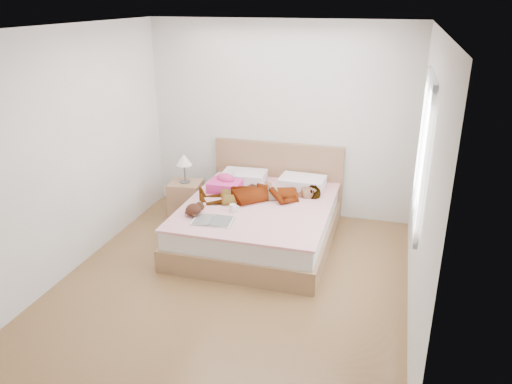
# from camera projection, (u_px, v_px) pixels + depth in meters

# --- Properties ---
(ground) EXTENTS (4.00, 4.00, 0.00)m
(ground) POSITION_uv_depth(u_px,v_px,m) (234.00, 280.00, 5.38)
(ground) COLOR #4E3018
(ground) RESTS_ON ground
(woman) EXTENTS (1.65, 1.13, 0.21)m
(woman) POSITION_uv_depth(u_px,v_px,m) (261.00, 191.00, 6.16)
(woman) COLOR silver
(woman) RESTS_ON bed
(hair) EXTENTS (0.49, 0.58, 0.08)m
(hair) POSITION_uv_depth(u_px,v_px,m) (229.00, 179.00, 6.73)
(hair) COLOR black
(hair) RESTS_ON bed
(phone) EXTENTS (0.08, 0.10, 0.05)m
(phone) POSITION_uv_depth(u_px,v_px,m) (233.00, 171.00, 6.62)
(phone) COLOR silver
(phone) RESTS_ON bed
(room_shell) EXTENTS (4.00, 4.00, 4.00)m
(room_shell) POSITION_uv_depth(u_px,v_px,m) (423.00, 152.00, 4.64)
(room_shell) COLOR white
(room_shell) RESTS_ON ground
(bed) EXTENTS (1.80, 2.08, 1.00)m
(bed) POSITION_uv_depth(u_px,v_px,m) (260.00, 218.00, 6.21)
(bed) COLOR olive
(bed) RESTS_ON ground
(towel) EXTENTS (0.41, 0.35, 0.21)m
(towel) POSITION_uv_depth(u_px,v_px,m) (225.00, 184.00, 6.42)
(towel) COLOR #DC3B8C
(towel) RESTS_ON bed
(magazine) EXTENTS (0.49, 0.35, 0.03)m
(magazine) POSITION_uv_depth(u_px,v_px,m) (212.00, 221.00, 5.56)
(magazine) COLOR white
(magazine) RESTS_ON bed
(coffee_mug) EXTENTS (0.12, 0.10, 0.09)m
(coffee_mug) POSITION_uv_depth(u_px,v_px,m) (233.00, 208.00, 5.81)
(coffee_mug) COLOR silver
(coffee_mug) RESTS_ON bed
(plush_toy) EXTENTS (0.23, 0.29, 0.14)m
(plush_toy) POSITION_uv_depth(u_px,v_px,m) (195.00, 209.00, 5.70)
(plush_toy) COLOR black
(plush_toy) RESTS_ON bed
(nightstand) EXTENTS (0.46, 0.42, 0.92)m
(nightstand) POSITION_uv_depth(u_px,v_px,m) (186.00, 197.00, 6.78)
(nightstand) COLOR brown
(nightstand) RESTS_ON ground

